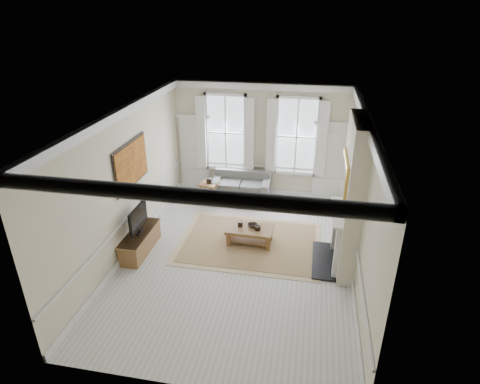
% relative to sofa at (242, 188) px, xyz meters
% --- Properties ---
extents(floor, '(7.20, 7.20, 0.00)m').
position_rel_sofa_xyz_m(floor, '(0.49, -3.11, -0.35)').
color(floor, '#B7B5AD').
rests_on(floor, ground).
extents(ceiling, '(7.20, 7.20, 0.00)m').
position_rel_sofa_xyz_m(ceiling, '(0.49, -3.11, 3.05)').
color(ceiling, white).
rests_on(ceiling, back_wall).
extents(back_wall, '(5.20, 0.00, 5.20)m').
position_rel_sofa_xyz_m(back_wall, '(0.49, 0.49, 1.35)').
color(back_wall, beige).
rests_on(back_wall, floor).
extents(left_wall, '(0.00, 7.20, 7.20)m').
position_rel_sofa_xyz_m(left_wall, '(-2.11, -3.11, 1.35)').
color(left_wall, beige).
rests_on(left_wall, floor).
extents(right_wall, '(0.00, 7.20, 7.20)m').
position_rel_sofa_xyz_m(right_wall, '(3.09, -3.11, 1.35)').
color(right_wall, beige).
rests_on(right_wall, floor).
extents(window_left, '(1.26, 0.20, 2.20)m').
position_rel_sofa_xyz_m(window_left, '(-0.56, 0.44, 1.55)').
color(window_left, '#B2BCC6').
rests_on(window_left, back_wall).
extents(window_right, '(1.26, 0.20, 2.20)m').
position_rel_sofa_xyz_m(window_right, '(1.54, 0.44, 1.55)').
color(window_right, '#B2BCC6').
rests_on(window_right, back_wall).
extents(door_left, '(0.90, 0.08, 2.30)m').
position_rel_sofa_xyz_m(door_left, '(-1.56, 0.45, 0.80)').
color(door_left, silver).
rests_on(door_left, floor).
extents(door_right, '(0.90, 0.08, 2.30)m').
position_rel_sofa_xyz_m(door_right, '(2.54, 0.45, 0.80)').
color(door_right, silver).
rests_on(door_right, floor).
extents(painting, '(0.05, 1.66, 1.06)m').
position_rel_sofa_xyz_m(painting, '(-2.07, -2.81, 1.70)').
color(painting, '#C07621').
rests_on(painting, left_wall).
extents(chimney_breast, '(0.35, 1.70, 3.38)m').
position_rel_sofa_xyz_m(chimney_breast, '(2.91, -2.91, 1.35)').
color(chimney_breast, beige).
rests_on(chimney_breast, floor).
extents(hearth, '(0.55, 1.50, 0.05)m').
position_rel_sofa_xyz_m(hearth, '(2.49, -2.91, -0.32)').
color(hearth, black).
rests_on(hearth, floor).
extents(fireplace, '(0.21, 1.45, 1.33)m').
position_rel_sofa_xyz_m(fireplace, '(2.69, -2.91, 0.38)').
color(fireplace, silver).
rests_on(fireplace, floor).
extents(mirror, '(0.06, 1.26, 1.06)m').
position_rel_sofa_xyz_m(mirror, '(2.70, -2.91, 1.70)').
color(mirror, gold).
rests_on(mirror, chimney_breast).
extents(sofa, '(1.69, 0.82, 0.82)m').
position_rel_sofa_xyz_m(sofa, '(0.00, 0.00, 0.00)').
color(sofa, '#5C5C5A').
rests_on(sofa, floor).
extents(side_table, '(0.60, 0.60, 0.61)m').
position_rel_sofa_xyz_m(side_table, '(-0.89, -0.40, 0.15)').
color(side_table, brown).
rests_on(side_table, floor).
extents(rug, '(3.50, 2.60, 0.02)m').
position_rel_sofa_xyz_m(rug, '(0.66, -2.45, -0.34)').
color(rug, '#A78356').
rests_on(rug, floor).
extents(coffee_table, '(1.15, 0.70, 0.42)m').
position_rel_sofa_xyz_m(coffee_table, '(0.66, -2.45, -0.01)').
color(coffee_table, brown).
rests_on(coffee_table, rug).
extents(ceramic_pot_a, '(0.12, 0.12, 0.12)m').
position_rel_sofa_xyz_m(ceramic_pot_a, '(0.41, -2.40, 0.14)').
color(ceramic_pot_a, black).
rests_on(ceramic_pot_a, coffee_table).
extents(ceramic_pot_b, '(0.15, 0.15, 0.10)m').
position_rel_sofa_xyz_m(ceramic_pot_b, '(0.86, -2.50, 0.13)').
color(ceramic_pot_b, black).
rests_on(ceramic_pot_b, coffee_table).
extents(bowl, '(0.30, 0.30, 0.06)m').
position_rel_sofa_xyz_m(bowl, '(0.71, -2.35, 0.10)').
color(bowl, black).
rests_on(bowl, coffee_table).
extents(tv_stand, '(0.46, 1.45, 0.52)m').
position_rel_sofa_xyz_m(tv_stand, '(-1.85, -3.29, -0.09)').
color(tv_stand, brown).
rests_on(tv_stand, floor).
extents(tv, '(0.08, 0.90, 0.68)m').
position_rel_sofa_xyz_m(tv, '(-1.83, -3.29, 0.56)').
color(tv, black).
rests_on(tv, tv_stand).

